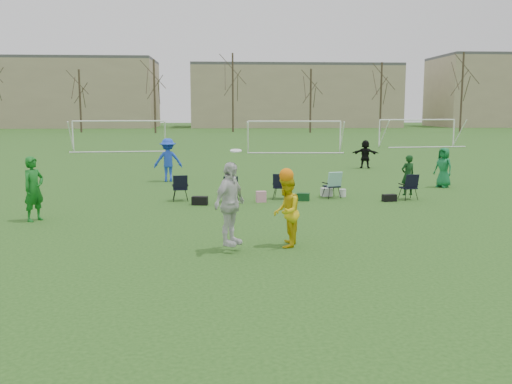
{
  "coord_description": "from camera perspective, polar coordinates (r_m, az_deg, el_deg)",
  "views": [
    {
      "loc": [
        -1.78,
        -12.91,
        3.36
      ],
      "look_at": [
        -0.9,
        1.51,
        1.25
      ],
      "focal_mm": 40.0,
      "sensor_mm": 36.0,
      "label": 1
    }
  ],
  "objects": [
    {
      "name": "fielder_blue",
      "position": [
        26.88,
        -8.79,
        3.18
      ],
      "size": [
        1.39,
        0.91,
        2.01
      ],
      "primitive_type": "imported",
      "rotation": [
        0.0,
        0.0,
        3.27
      ],
      "color": "blue",
      "rests_on": "ground"
    },
    {
      "name": "tree_line",
      "position": [
        82.8,
        -2.14,
        9.49
      ],
      "size": [
        110.28,
        3.28,
        11.4
      ],
      "color": "#382B21",
      "rests_on": "ground"
    },
    {
      "name": "goal_right",
      "position": [
        53.94,
        15.84,
        6.46
      ],
      "size": [
        7.35,
        1.14,
        2.46
      ],
      "rotation": [
        0.0,
        0.0,
        0.14
      ],
      "color": "white",
      "rests_on": "ground"
    },
    {
      "name": "building_row",
      "position": [
        109.27,
        0.97,
        9.67
      ],
      "size": [
        126.0,
        16.0,
        13.0
      ],
      "color": "tan",
      "rests_on": "ground"
    },
    {
      "name": "center_contest",
      "position": [
        13.63,
        0.13,
        -1.51
      ],
      "size": [
        2.32,
        1.51,
        2.43
      ],
      "color": "silver",
      "rests_on": "ground"
    },
    {
      "name": "goal_mid",
      "position": [
        45.3,
        3.85,
        6.46
      ],
      "size": [
        7.4,
        0.63,
        2.46
      ],
      "rotation": [
        0.0,
        0.0,
        -0.07
      ],
      "color": "white",
      "rests_on": "ground"
    },
    {
      "name": "fielder_green_far",
      "position": [
        25.88,
        18.24,
        2.35
      ],
      "size": [
        0.92,
        1.0,
        1.72
      ],
      "primitive_type": "imported",
      "rotation": [
        0.0,
        0.0,
        -0.98
      ],
      "color": "#126935",
      "rests_on": "ground"
    },
    {
      "name": "fielder_black",
      "position": [
        33.18,
        10.87,
        3.74
      ],
      "size": [
        1.57,
        0.85,
        1.62
      ],
      "primitive_type": "imported",
      "rotation": [
        0.0,
        0.0,
        2.88
      ],
      "color": "black",
      "rests_on": "ground"
    },
    {
      "name": "ground",
      "position": [
        13.46,
        4.23,
        -6.17
      ],
      "size": [
        260.0,
        260.0,
        0.0
      ],
      "primitive_type": "plane",
      "color": "#224A17",
      "rests_on": "ground"
    },
    {
      "name": "goal_left",
      "position": [
        47.64,
        -13.53,
        6.34
      ],
      "size": [
        7.39,
        0.76,
        2.46
      ],
      "rotation": [
        0.0,
        0.0,
        0.09
      ],
      "color": "white",
      "rests_on": "ground"
    },
    {
      "name": "sideline_setup",
      "position": [
        21.3,
        4.85,
        0.58
      ],
      "size": [
        9.18,
        2.11,
        1.66
      ],
      "color": "#0E3613",
      "rests_on": "ground"
    },
    {
      "name": "fielder_green_near",
      "position": [
        18.39,
        -21.34,
        0.29
      ],
      "size": [
        0.77,
        0.85,
        1.95
      ],
      "primitive_type": "imported",
      "rotation": [
        0.0,
        0.0,
        1.02
      ],
      "color": "#12661B",
      "rests_on": "ground"
    }
  ]
}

